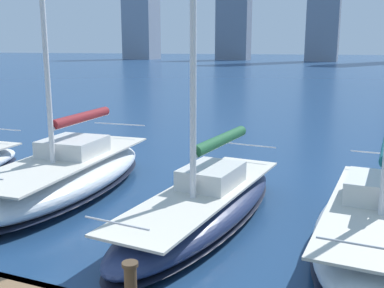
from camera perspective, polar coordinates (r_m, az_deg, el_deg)
sailboat_teal at (r=11.71m, az=22.84°, el=-9.43°), size 3.30×7.97×10.13m
sailboat_forest at (r=12.35m, az=1.57°, el=-7.58°), size 2.99×8.75×9.31m
sailboat_maroon at (r=15.34m, az=-15.65°, el=-3.62°), size 3.60×8.84×11.87m
mooring_post at (r=7.45m, az=-7.79°, el=-17.68°), size 0.26×0.26×0.91m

